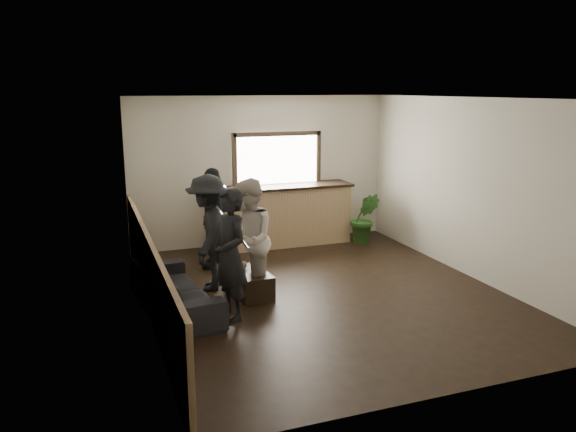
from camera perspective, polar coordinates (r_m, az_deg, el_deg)
name	(u,v)px	position (r m, az deg, el deg)	size (l,w,h in m)	color
ground	(324,293)	(8.32, 3.63, -7.79)	(5.00, 6.00, 0.01)	black
room_shell	(276,198)	(7.66, -1.28, 1.85)	(5.01, 6.01, 2.80)	silver
bar_counter	(282,212)	(10.65, -0.65, 0.45)	(2.70, 0.68, 2.13)	tan
sofa	(174,289)	(7.74, -11.48, -7.32)	(2.02, 0.79, 0.59)	black
coffee_table	(251,283)	(8.17, -3.83, -6.84)	(0.45, 0.81, 0.36)	black
cup_a	(243,265)	(8.24, -4.61, -5.03)	(0.12, 0.12, 0.10)	silver
cup_b	(261,271)	(7.98, -2.77, -5.63)	(0.10, 0.10, 0.09)	silver
potted_plant	(365,218)	(10.86, 7.80, -0.22)	(0.55, 0.44, 0.99)	#2D6623
person_a	(230,255)	(7.21, -5.90, -3.95)	(0.55, 0.70, 1.71)	black
person_b	(249,240)	(7.88, -4.02, -2.41)	(0.80, 0.94, 1.72)	beige
person_c	(209,233)	(8.32, -8.06, -1.69)	(0.98, 1.26, 1.72)	black
person_d	(214,218)	(9.32, -7.53, -0.22)	(0.82, 1.06, 1.68)	black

